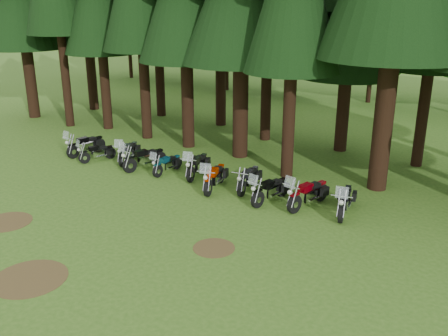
{
  "coord_description": "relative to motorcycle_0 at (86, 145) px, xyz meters",
  "views": [
    {
      "loc": [
        12.76,
        -11.6,
        7.9
      ],
      "look_at": [
        1.97,
        5.0,
        1.0
      ],
      "focal_mm": 40.0,
      "sensor_mm": 36.0,
      "label": 1
    }
  ],
  "objects": [
    {
      "name": "ground",
      "position": [
        6.77,
        -5.3,
        -0.5
      ],
      "size": [
        120.0,
        120.0,
        0.0
      ],
      "primitive_type": "plane",
      "color": "#35611A",
      "rests_on": "ground"
    },
    {
      "name": "decid_0",
      "position": [
        -15.33,
        19.97,
        5.4
      ],
      "size": [
        8.0,
        7.78,
        10.0
      ],
      "color": "black",
      "rests_on": "ground"
    },
    {
      "name": "decid_1",
      "position": [
        -9.22,
        20.47,
        5.33
      ],
      "size": [
        7.91,
        7.69,
        9.88
      ],
      "color": "black",
      "rests_on": "ground"
    },
    {
      "name": "decid_2",
      "position": [
        -3.66,
        19.48,
        4.46
      ],
      "size": [
        6.72,
        6.53,
        8.4
      ],
      "color": "black",
      "rests_on": "ground"
    },
    {
      "name": "decid_3",
      "position": [
        2.06,
        19.83,
        4.01
      ],
      "size": [
        6.12,
        5.95,
        7.65
      ],
      "color": "black",
      "rests_on": "ground"
    },
    {
      "name": "decid_4",
      "position": [
        8.35,
        21.03,
        3.87
      ],
      "size": [
        5.93,
        5.76,
        7.41
      ],
      "color": "black",
      "rests_on": "ground"
    },
    {
      "name": "dirt_patch_0",
      "position": [
        3.77,
        -7.3,
        -0.49
      ],
      "size": [
        1.8,
        1.8,
        0.01
      ],
      "primitive_type": "cylinder",
      "color": "#4C3D1E",
      "rests_on": "ground"
    },
    {
      "name": "dirt_patch_1",
      "position": [
        11.27,
        -4.8,
        -0.49
      ],
      "size": [
        1.4,
        1.4,
        0.01
      ],
      "primitive_type": "cylinder",
      "color": "#4C3D1E",
      "rests_on": "ground"
    },
    {
      "name": "dirt_patch_2",
      "position": [
        7.77,
        -9.3,
        -0.49
      ],
      "size": [
        2.2,
        2.2,
        0.01
      ],
      "primitive_type": "cylinder",
      "color": "#4C3D1E",
      "rests_on": "ground"
    },
    {
      "name": "motorcycle_0",
      "position": [
        0.0,
        0.0,
        0.0
      ],
      "size": [
        0.58,
        2.38,
        1.49
      ],
      "rotation": [
        0.0,
        0.0,
        -0.11
      ],
      "color": "black",
      "rests_on": "ground"
    },
    {
      "name": "motorcycle_1",
      "position": [
        1.26,
        -0.43,
        -0.08
      ],
      "size": [
        0.92,
        1.94,
        1.25
      ],
      "rotation": [
        0.0,
        0.0,
        -0.36
      ],
      "color": "black",
      "rests_on": "ground"
    },
    {
      "name": "motorcycle_2",
      "position": [
        2.65,
        0.33,
        -0.01
      ],
      "size": [
        1.11,
        2.25,
        1.45
      ],
      "rotation": [
        0.0,
        0.0,
        0.38
      ],
      "color": "black",
      "rests_on": "ground"
    },
    {
      "name": "motorcycle_3",
      "position": [
        4.07,
        -0.06,
        0.01
      ],
      "size": [
        0.96,
        2.38,
        1.51
      ],
      "rotation": [
        0.0,
        0.0,
        -0.28
      ],
      "color": "black",
      "rests_on": "ground"
    },
    {
      "name": "motorcycle_4",
      "position": [
        5.35,
        0.07,
        -0.08
      ],
      "size": [
        0.38,
        2.0,
        1.26
      ],
      "rotation": [
        0.0,
        0.0,
        -0.01
      ],
      "color": "black",
      "rests_on": "ground"
    },
    {
      "name": "motorcycle_5",
      "position": [
        6.75,
        0.51,
        0.0
      ],
      "size": [
        0.88,
        2.36,
        1.49
      ],
      "rotation": [
        0.0,
        0.0,
        0.25
      ],
      "color": "black",
      "rests_on": "ground"
    },
    {
      "name": "motorcycle_6",
      "position": [
        8.34,
        -0.42,
        0.01
      ],
      "size": [
        0.92,
        2.41,
        1.53
      ],
      "rotation": [
        0.0,
        0.0,
        0.26
      ],
      "color": "black",
      "rests_on": "ground"
    },
    {
      "name": "motorcycle_7",
      "position": [
        9.58,
        0.32,
        -0.03
      ],
      "size": [
        0.52,
        2.26,
        0.92
      ],
      "rotation": [
        0.0,
        0.0,
        0.17
      ],
      "color": "black",
      "rests_on": "ground"
    },
    {
      "name": "motorcycle_8",
      "position": [
        10.98,
        -0.35,
        -0.01
      ],
      "size": [
        0.68,
        2.32,
        1.46
      ],
      "rotation": [
        0.0,
        0.0,
        -0.17
      ],
      "color": "black",
      "rests_on": "ground"
    },
    {
      "name": "motorcycle_9",
      "position": [
        12.46,
        0.0,
        0.02
      ],
      "size": [
        0.86,
        2.48,
        1.57
      ],
      "rotation": [
        0.0,
        0.0,
        -0.23
      ],
      "color": "black",
      "rests_on": "ground"
    },
    {
      "name": "motorcycle_10",
      "position": [
        13.9,
        0.15,
        0.01
      ],
      "size": [
        0.8,
        2.4,
        1.51
      ],
      "rotation": [
        0.0,
        0.0,
        0.21
      ],
      "color": "black",
      "rests_on": "ground"
    }
  ]
}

